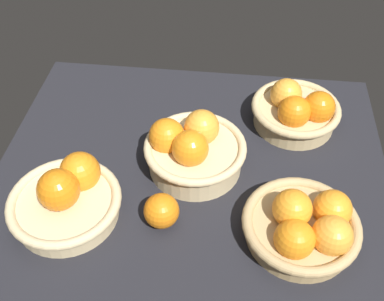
% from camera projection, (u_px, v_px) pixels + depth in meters
% --- Properties ---
extents(market_tray, '(0.84, 0.72, 0.03)m').
position_uv_depth(market_tray, '(191.00, 175.00, 1.00)').
color(market_tray, black).
rests_on(market_tray, ground).
extents(basket_near_left, '(0.22, 0.22, 0.11)m').
position_uv_depth(basket_near_left, '(67.00, 198.00, 0.88)').
color(basket_near_left, '#D3BC8C').
rests_on(basket_near_left, market_tray).
extents(basket_far_right, '(0.21, 0.21, 0.11)m').
position_uv_depth(basket_far_right, '(296.00, 110.00, 1.06)').
color(basket_far_right, tan).
rests_on(basket_far_right, market_tray).
extents(basket_center, '(0.22, 0.22, 0.12)m').
position_uv_depth(basket_center, '(193.00, 149.00, 0.96)').
color(basket_center, '#D3BC8C').
rests_on(basket_center, market_tray).
extents(basket_near_right, '(0.22, 0.22, 0.10)m').
position_uv_depth(basket_near_right, '(305.00, 226.00, 0.84)').
color(basket_near_right, tan).
rests_on(basket_near_right, market_tray).
extents(loose_orange_front_gap, '(0.07, 0.07, 0.07)m').
position_uv_depth(loose_orange_front_gap, '(161.00, 211.00, 0.87)').
color(loose_orange_front_gap, orange).
rests_on(loose_orange_front_gap, market_tray).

